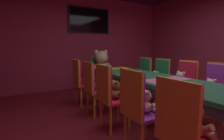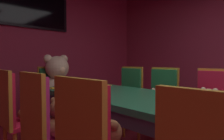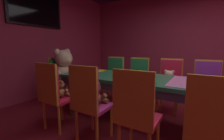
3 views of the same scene
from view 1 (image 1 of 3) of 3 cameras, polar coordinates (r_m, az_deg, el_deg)
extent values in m
plane|color=maroon|center=(2.93, 17.30, -17.58)|extent=(7.90, 7.90, 0.00)
cube|color=#99334C|center=(5.37, -7.95, 9.28)|extent=(5.20, 0.12, 2.80)
cube|color=#26724C|center=(2.71, 17.88, -3.73)|extent=(0.90, 3.79, 0.05)
cube|color=#33333F|center=(2.73, 17.82, -5.27)|extent=(0.88, 3.71, 0.10)
cylinder|color=#4C3826|center=(4.31, 4.42, -4.32)|extent=(0.07, 0.07, 0.69)
cylinder|color=#4C3826|center=(3.94, -4.92, -5.43)|extent=(0.07, 0.07, 0.69)
cube|color=pink|center=(2.71, 17.91, -3.14)|extent=(0.77, 0.32, 0.01)
cube|color=yellow|center=(3.96, 0.63, 0.50)|extent=(0.77, 0.32, 0.01)
cube|color=red|center=(1.70, 24.85, -20.71)|extent=(0.40, 0.40, 0.04)
cube|color=red|center=(1.46, 21.17, -13.70)|extent=(0.05, 0.38, 0.50)
cube|color=gold|center=(1.44, 20.61, -13.91)|extent=(0.03, 0.41, 0.55)
ellipsoid|color=tan|center=(1.65, 25.07, -17.33)|extent=(0.20, 0.20, 0.16)
sphere|color=tan|center=(1.61, 25.75, -12.37)|extent=(0.16, 0.16, 0.16)
sphere|color=tan|center=(1.66, 26.86, -12.31)|extent=(0.06, 0.06, 0.06)
sphere|color=tan|center=(1.61, 23.70, -9.95)|extent=(0.06, 0.06, 0.06)
sphere|color=tan|center=(1.55, 27.38, -10.91)|extent=(0.06, 0.06, 0.06)
cylinder|color=tan|center=(1.73, 23.12, -15.47)|extent=(0.06, 0.14, 0.14)
cylinder|color=tan|center=(1.63, 29.05, -17.33)|extent=(0.06, 0.14, 0.14)
cylinder|color=tan|center=(1.80, 26.11, -17.17)|extent=(0.07, 0.15, 0.07)
cylinder|color=tan|center=(1.75, 29.15, -18.12)|extent=(0.07, 0.15, 0.07)
cube|color=purple|center=(2.11, 10.82, -14.47)|extent=(0.40, 0.40, 0.04)
cube|color=purple|center=(1.92, 6.86, -8.13)|extent=(0.05, 0.38, 0.50)
cube|color=gold|center=(1.91, 6.33, -8.22)|extent=(0.03, 0.41, 0.55)
cylinder|color=gold|center=(2.41, 11.18, -17.56)|extent=(0.04, 0.04, 0.42)
cylinder|color=gold|center=(2.20, 16.92, -20.27)|extent=(0.04, 0.04, 0.42)
cylinder|color=gold|center=(2.24, 4.53, -19.54)|extent=(0.04, 0.04, 0.42)
ellipsoid|color=beige|center=(2.08, 10.89, -11.99)|extent=(0.17, 0.17, 0.14)
sphere|color=beige|center=(2.05, 11.31, -8.60)|extent=(0.14, 0.14, 0.14)
sphere|color=#FDDCAD|center=(2.08, 12.30, -8.67)|extent=(0.05, 0.05, 0.05)
sphere|color=beige|center=(2.07, 10.07, -6.95)|extent=(0.05, 0.05, 0.05)
sphere|color=beige|center=(1.99, 11.99, -7.56)|extent=(0.05, 0.05, 0.05)
cylinder|color=beige|center=(2.16, 10.13, -10.84)|extent=(0.05, 0.12, 0.12)
cylinder|color=beige|center=(2.04, 13.30, -12.07)|extent=(0.05, 0.12, 0.12)
cylinder|color=beige|center=(2.20, 12.38, -12.24)|extent=(0.06, 0.13, 0.06)
cylinder|color=beige|center=(2.13, 14.06, -12.90)|extent=(0.06, 0.13, 0.06)
cube|color=red|center=(2.59, 0.96, -10.18)|extent=(0.40, 0.40, 0.04)
cube|color=red|center=(2.43, -2.71, -4.73)|extent=(0.05, 0.38, 0.50)
cube|color=gold|center=(2.42, -3.16, -4.79)|extent=(0.03, 0.41, 0.55)
cylinder|color=gold|center=(2.87, 2.13, -13.23)|extent=(0.04, 0.04, 0.42)
cylinder|color=gold|center=(2.62, 5.91, -15.33)|extent=(0.04, 0.04, 0.42)
cylinder|color=gold|center=(2.73, -3.80, -14.37)|extent=(0.04, 0.04, 0.42)
cylinder|color=gold|center=(2.47, -0.46, -16.83)|extent=(0.04, 0.04, 0.42)
ellipsoid|color=brown|center=(2.56, 0.96, -8.10)|extent=(0.18, 0.18, 0.14)
sphere|color=brown|center=(2.54, 1.27, -5.30)|extent=(0.14, 0.14, 0.14)
sphere|color=#99663C|center=(2.56, 2.20, -5.41)|extent=(0.05, 0.05, 0.05)
sphere|color=brown|center=(2.56, 0.37, -3.96)|extent=(0.05, 0.05, 0.05)
sphere|color=brown|center=(2.47, 1.59, -4.38)|extent=(0.05, 0.05, 0.05)
cylinder|color=brown|center=(2.65, 0.68, -7.26)|extent=(0.05, 0.12, 0.12)
cylinder|color=brown|center=(2.50, 2.70, -8.15)|extent=(0.05, 0.12, 0.12)
cylinder|color=brown|center=(2.67, 2.60, -8.52)|extent=(0.06, 0.13, 0.06)
cylinder|color=brown|center=(2.59, 3.70, -9.00)|extent=(0.06, 0.13, 0.06)
cube|color=#CC338C|center=(3.12, -4.52, -7.09)|extent=(0.40, 0.40, 0.04)
cube|color=#CC338C|center=(3.00, -7.70, -2.47)|extent=(0.05, 0.38, 0.50)
cube|color=gold|center=(2.99, -8.09, -2.50)|extent=(0.03, 0.41, 0.55)
cylinder|color=gold|center=(3.39, -3.14, -9.93)|extent=(0.04, 0.04, 0.42)
cylinder|color=gold|center=(3.12, -0.50, -11.48)|extent=(0.04, 0.04, 0.42)
cylinder|color=gold|center=(3.27, -8.27, -10.67)|extent=(0.04, 0.04, 0.42)
cylinder|color=gold|center=(2.99, -6.01, -12.40)|extent=(0.04, 0.04, 0.42)
ellipsoid|color=brown|center=(3.10, -4.54, -5.20)|extent=(0.19, 0.19, 0.16)
sphere|color=brown|center=(3.08, -4.28, -2.62)|extent=(0.16, 0.16, 0.16)
sphere|color=#99663C|center=(3.10, -3.39, -2.75)|extent=(0.06, 0.06, 0.06)
sphere|color=brown|center=(3.11, -5.03, -1.42)|extent=(0.06, 0.06, 0.06)
sphere|color=brown|center=(3.01, -4.11, -1.72)|extent=(0.06, 0.06, 0.06)
cylinder|color=brown|center=(3.20, -4.62, -4.51)|extent=(0.05, 0.14, 0.13)
cylinder|color=brown|center=(3.03, -3.08, -5.19)|extent=(0.05, 0.14, 0.13)
cylinder|color=brown|center=(3.21, -2.85, -5.70)|extent=(0.07, 0.15, 0.07)
cylinder|color=brown|center=(3.12, -2.01, -6.08)|extent=(0.07, 0.15, 0.07)
cube|color=red|center=(3.67, -8.93, -4.94)|extent=(0.40, 0.40, 0.04)
cube|color=red|center=(3.57, -11.73, -0.97)|extent=(0.05, 0.38, 0.50)
cube|color=gold|center=(3.56, -12.06, -0.99)|extent=(0.03, 0.41, 0.55)
cylinder|color=gold|center=(3.93, -7.47, -7.55)|extent=(0.04, 0.04, 0.42)
cylinder|color=gold|center=(3.64, -5.58, -8.72)|extent=(0.04, 0.04, 0.42)
cylinder|color=gold|center=(3.83, -11.97, -8.06)|extent=(0.04, 0.04, 0.42)
cylinder|color=gold|center=(3.53, -10.40, -9.33)|extent=(0.04, 0.04, 0.42)
ellipsoid|color=olive|center=(3.66, -8.96, -3.54)|extent=(0.16, 0.16, 0.13)
sphere|color=olive|center=(3.64, -8.78, -1.70)|extent=(0.13, 0.13, 0.13)
sphere|color=#AE7747|center=(3.66, -8.13, -1.80)|extent=(0.05, 0.05, 0.05)
sphere|color=olive|center=(3.67, -9.28, -0.85)|extent=(0.05, 0.05, 0.05)
sphere|color=olive|center=(3.58, -8.74, -1.05)|extent=(0.05, 0.05, 0.05)
cylinder|color=olive|center=(3.74, -8.91, -3.08)|extent=(0.05, 0.12, 0.11)
cylinder|color=olive|center=(3.59, -8.00, -3.51)|extent=(0.05, 0.12, 0.11)
cylinder|color=olive|center=(3.74, -7.64, -3.95)|extent=(0.06, 0.12, 0.06)
cylinder|color=olive|center=(3.66, -7.14, -4.18)|extent=(0.06, 0.12, 0.06)
cube|color=purple|center=(3.16, 30.36, -7.96)|extent=(0.40, 0.40, 0.04)
cube|color=purple|center=(3.26, 32.29, -2.78)|extent=(0.05, 0.38, 0.50)
cube|color=gold|center=(3.28, 32.47, -2.74)|extent=(0.03, 0.41, 0.55)
cylinder|color=gold|center=(3.43, 29.15, -10.70)|extent=(0.04, 0.04, 0.42)
cylinder|color=gold|center=(3.17, 26.04, -11.96)|extent=(0.04, 0.04, 0.42)
cylinder|color=gold|center=(3.02, 31.16, -13.29)|extent=(0.04, 0.04, 0.42)
ellipsoid|color=beige|center=(3.13, 30.48, -6.22)|extent=(0.18, 0.18, 0.14)
sphere|color=beige|center=(3.09, 30.49, -3.95)|extent=(0.14, 0.14, 0.14)
sphere|color=#FDDCAD|center=(3.06, 30.02, -4.26)|extent=(0.05, 0.05, 0.05)
sphere|color=beige|center=(3.07, 31.57, -3.08)|extent=(0.05, 0.05, 0.05)
sphere|color=beige|center=(3.13, 29.86, -2.81)|extent=(0.05, 0.05, 0.05)
cylinder|color=beige|center=(3.06, 31.59, -6.34)|extent=(0.05, 0.13, 0.12)
cylinder|color=beige|center=(3.14, 28.76, -5.80)|extent=(0.05, 0.13, 0.12)
cylinder|color=beige|center=(3.02, 30.07, -7.60)|extent=(0.06, 0.13, 0.06)
cylinder|color=beige|center=(3.07, 28.56, -7.28)|extent=(0.06, 0.13, 0.06)
cube|color=red|center=(3.50, 22.09, -6.04)|extent=(0.40, 0.40, 0.04)
cube|color=red|center=(3.59, 24.10, -1.42)|extent=(0.05, 0.38, 0.50)
cube|color=gold|center=(3.61, 24.31, -1.39)|extent=(0.03, 0.41, 0.55)
cylinder|color=gold|center=(3.77, 21.54, -8.65)|extent=(0.04, 0.04, 0.42)
cylinder|color=gold|center=(3.59, 25.55, -9.69)|extent=(0.04, 0.04, 0.42)
cylinder|color=gold|center=(3.54, 18.21, -9.56)|extent=(0.04, 0.04, 0.42)
cylinder|color=gold|center=(3.34, 22.32, -10.77)|extent=(0.04, 0.04, 0.42)
ellipsoid|color=beige|center=(3.48, 22.18, -4.28)|extent=(0.20, 0.20, 0.16)
sphere|color=beige|center=(3.44, 22.11, -1.91)|extent=(0.16, 0.16, 0.16)
sphere|color=#FDDCAD|center=(3.40, 21.52, -2.20)|extent=(0.06, 0.06, 0.06)
sphere|color=beige|center=(3.40, 23.15, -1.01)|extent=(0.06, 0.06, 0.06)
sphere|color=beige|center=(3.48, 21.56, -0.76)|extent=(0.06, 0.06, 0.06)
cylinder|color=beige|center=(3.38, 23.10, -4.37)|extent=(0.06, 0.14, 0.13)
cylinder|color=beige|center=(3.50, 20.47, -3.83)|extent=(0.06, 0.14, 0.13)
cylinder|color=beige|center=(3.35, 21.43, -5.62)|extent=(0.07, 0.15, 0.07)
cylinder|color=beige|center=(3.42, 20.03, -5.30)|extent=(0.07, 0.15, 0.07)
cube|color=#268C4C|center=(3.91, 14.52, -4.34)|extent=(0.40, 0.40, 0.04)
cube|color=#268C4C|center=(3.99, 16.51, -0.24)|extent=(0.05, 0.38, 0.50)
cube|color=gold|center=(4.01, 16.73, -0.22)|extent=(0.03, 0.41, 0.55)
cylinder|color=gold|center=(4.18, 14.49, -6.81)|extent=(0.04, 0.04, 0.42)
cylinder|color=gold|center=(3.96, 17.71, -7.71)|extent=(0.04, 0.04, 0.42)
cylinder|color=gold|center=(3.97, 11.12, -7.46)|extent=(0.04, 0.04, 0.42)
cylinder|color=gold|center=(3.74, 14.32, -8.48)|extent=(0.04, 0.04, 0.42)
ellipsoid|color=beige|center=(3.89, 14.56, -3.03)|extent=(0.16, 0.16, 0.13)
sphere|color=beige|center=(3.86, 14.47, -1.36)|extent=(0.13, 0.13, 0.13)
sphere|color=#FDDCAD|center=(3.83, 13.99, -1.56)|extent=(0.05, 0.05, 0.05)
sphere|color=beige|center=(3.83, 15.14, -0.73)|extent=(0.05, 0.05, 0.05)
sphere|color=beige|center=(3.90, 14.15, -0.56)|extent=(0.05, 0.05, 0.05)
cylinder|color=beige|center=(3.81, 15.04, -3.07)|extent=(0.04, 0.11, 0.11)
cylinder|color=beige|center=(3.92, 13.41, -2.72)|extent=(0.04, 0.11, 0.11)
cylinder|color=beige|center=(3.80, 13.84, -3.93)|extent=(0.05, 0.12, 0.05)
cylinder|color=beige|center=(3.86, 12.98, -3.72)|extent=(0.05, 0.12, 0.05)
cube|color=#268C4C|center=(4.34, 9.18, -3.03)|extent=(0.40, 0.40, 0.04)
cube|color=#268C4C|center=(4.41, 11.09, 0.65)|extent=(0.05, 0.38, 0.50)
cube|color=gold|center=(4.43, 11.30, 0.66)|extent=(0.03, 0.41, 0.55)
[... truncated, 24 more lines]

